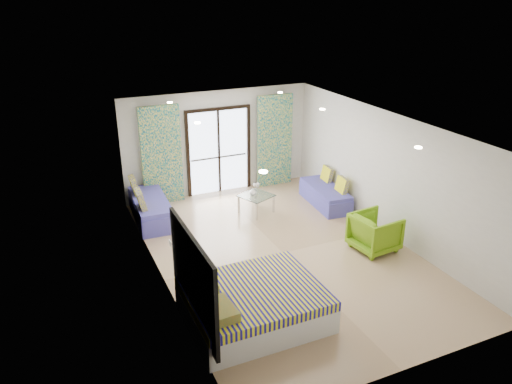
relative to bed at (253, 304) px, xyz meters
name	(u,v)px	position (x,y,z in m)	size (l,w,h in m)	color
floor	(283,253)	(1.48, 1.80, -0.31)	(5.00, 7.50, 0.01)	#A18260
ceiling	(286,126)	(1.48, 1.80, 2.39)	(5.00, 7.50, 0.01)	silver
wall_back	(218,142)	(1.48, 5.55, 1.04)	(5.00, 0.01, 2.70)	silver
wall_front	(413,291)	(1.48, -1.95, 1.04)	(5.00, 0.01, 2.70)	silver
wall_left	(159,215)	(-1.02, 1.80, 1.04)	(0.01, 7.50, 2.70)	silver
wall_right	(387,174)	(3.98, 1.80, 1.04)	(0.01, 7.50, 2.70)	silver
balcony_door	(219,146)	(1.48, 5.52, 0.94)	(1.76, 0.08, 2.28)	black
balcony_rail	(219,157)	(1.48, 5.53, 0.64)	(1.52, 0.03, 0.04)	#595451
curtain_left	(162,156)	(-0.07, 5.37, 0.94)	(1.00, 0.10, 2.50)	beige
curtain_right	(275,141)	(3.03, 5.37, 0.94)	(1.00, 0.10, 2.50)	beige
downlight_a	(263,172)	(0.08, -0.20, 2.36)	(0.12, 0.12, 0.02)	#FFE0B2
downlight_b	(418,147)	(2.88, -0.20, 2.36)	(0.12, 0.12, 0.02)	#FFE0B2
downlight_c	(197,123)	(0.08, 2.80, 2.36)	(0.12, 0.12, 0.02)	#FFE0B2
downlight_d	(322,109)	(2.88, 2.80, 2.36)	(0.12, 0.12, 0.02)	#FFE0B2
downlight_e	(170,102)	(0.08, 4.80, 2.36)	(0.12, 0.12, 0.02)	#FFE0B2
downlight_f	(280,92)	(2.88, 4.80, 2.36)	(0.12, 0.12, 0.02)	#FFE0B2
headboard	(193,279)	(-0.98, 0.00, 0.74)	(0.06, 2.10, 1.50)	black
switch_plate	(170,243)	(-0.99, 1.25, 0.74)	(0.02, 0.10, 0.10)	silver
bed	(253,304)	(0.00, 0.00, 0.00)	(2.18, 1.78, 0.75)	silver
daybed_left	(150,208)	(-0.64, 4.51, -0.02)	(0.84, 1.96, 0.95)	#4A47A9
daybed_right	(326,195)	(3.59, 3.58, -0.05)	(0.81, 1.75, 0.84)	#4A47A9
coffee_table	(256,197)	(1.80, 3.85, 0.09)	(0.90, 0.90, 0.79)	silver
vase	(253,192)	(1.73, 3.87, 0.23)	(0.18, 0.18, 0.18)	white
armchair	(375,231)	(3.28, 1.16, 0.12)	(0.84, 0.79, 0.87)	#72AA16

